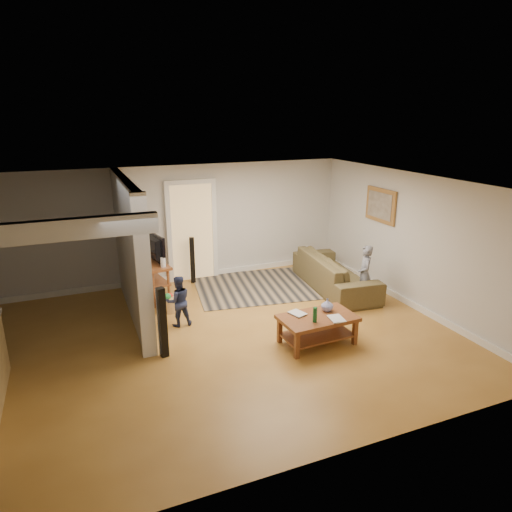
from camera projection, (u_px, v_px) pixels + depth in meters
The scene contains 11 objects.
ground at pixel (223, 338), 7.46m from camera, with size 7.50×7.50×0.00m, color #956225.
room_shell at pixel (146, 254), 7.01m from camera, with size 7.54×6.02×2.52m.
area_rug at pixel (262, 286), 9.70m from camera, with size 2.74×2.01×0.01m, color black.
sofa at pixel (334, 288), 9.59m from camera, with size 2.43×0.95×0.71m, color #4D4626.
coffee_table at pixel (318, 322), 7.22m from camera, with size 1.22×0.74×0.71m.
tv_console at pixel (151, 265), 8.93m from camera, with size 0.66×1.26×1.03m.
speaker_left at pixel (162, 323), 6.76m from camera, with size 0.11×0.11×1.11m, color black.
speaker_right at pixel (192, 260), 9.77m from camera, with size 0.10×0.10×1.01m, color black.
toy_basket at pixel (168, 303), 8.47m from camera, with size 0.41×0.41×0.36m.
child at pixel (363, 302), 8.90m from camera, with size 0.42×0.27×1.14m, color slate.
toddler at pixel (180, 325), 7.93m from camera, with size 0.44×0.34×0.90m, color #212846.
Camera 1 is at (-2.05, -6.41, 3.53)m, focal length 32.00 mm.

